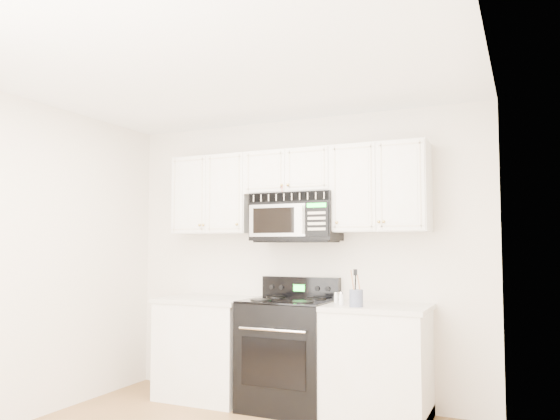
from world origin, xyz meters
The scene contains 9 objects.
room centered at (0.00, 0.00, 1.30)m, with size 3.51×3.51×2.61m.
base_cabinet_left centered at (-0.80, 1.44, 0.43)m, with size 0.86×0.65×0.92m.
base_cabinet_right centered at (0.80, 1.44, 0.43)m, with size 0.86×0.65×0.92m.
range centered at (0.03, 1.43, 0.48)m, with size 0.75×0.68×1.12m.
upper_cabinets centered at (0.00, 1.58, 1.93)m, with size 2.44×0.37×0.75m.
microwave centered at (0.05, 1.55, 1.66)m, with size 0.77×0.44×0.43m.
utensil_crock centered at (0.69, 1.24, 0.99)m, with size 0.11×0.11×0.29m.
shaker_salt centered at (0.45, 1.46, 0.97)m, with size 0.04×0.04×0.09m.
shaker_pepper centered at (0.54, 1.32, 0.97)m, with size 0.05×0.05×0.11m.
Camera 1 is at (1.93, -2.98, 1.40)m, focal length 35.00 mm.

